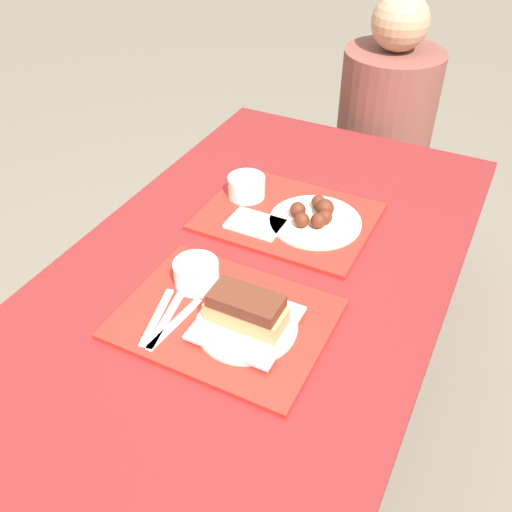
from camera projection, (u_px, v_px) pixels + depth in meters
name	position (u px, v px, depth m)	size (l,w,h in m)	color
ground_plane	(252.00, 457.00, 1.82)	(12.00, 12.00, 0.00)	#706656
picnic_table	(250.00, 303.00, 1.40)	(0.88, 1.59, 0.78)	maroon
picnic_bench_far	(366.00, 202.00, 2.29)	(0.83, 0.28, 0.45)	maroon
tray_near	(225.00, 319.00, 1.20)	(0.43, 0.33, 0.01)	red
tray_far	(288.00, 217.00, 1.50)	(0.43, 0.33, 0.01)	red
bowl_coleslaw_near	(196.00, 272.00, 1.26)	(0.10, 0.10, 0.06)	white
brisket_sandwich_plate	(246.00, 316.00, 1.16)	(0.21, 0.21, 0.09)	beige
plastic_fork_near	(166.00, 320.00, 1.19)	(0.05, 0.17, 0.00)	white
plastic_knife_near	(175.00, 324.00, 1.18)	(0.03, 0.17, 0.00)	white
plastic_spoon_near	(157.00, 317.00, 1.20)	(0.06, 0.17, 0.00)	white
condiment_packet	(236.00, 292.00, 1.26)	(0.04, 0.03, 0.01)	#3F3F47
bowl_coleslaw_far	(246.00, 186.00, 1.54)	(0.10, 0.10, 0.06)	white
wings_plate_far	(315.00, 217.00, 1.46)	(0.24, 0.24, 0.06)	beige
napkin_far	(255.00, 224.00, 1.46)	(0.14, 0.10, 0.01)	white
person_seated_across	(386.00, 116.00, 2.05)	(0.34, 0.34, 0.73)	brown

